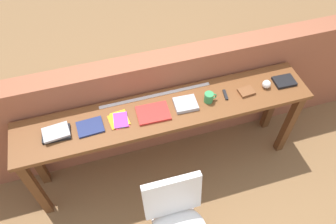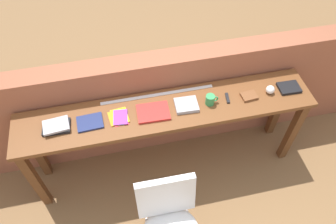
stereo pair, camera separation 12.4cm
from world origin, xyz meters
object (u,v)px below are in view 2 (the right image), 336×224
object	(u,v)px
pamphlet_pile_colourful	(119,117)
sports_ball_small	(270,90)
multitool_folded	(227,98)
chair_white_moulded	(169,221)
magazine_cycling	(90,122)
book_open_centre	(153,112)
book_repair_rightmost	(289,88)
leather_journal_brown	(249,96)
mug	(210,100)
book_stack_leftmost	(56,126)

from	to	relation	value
pamphlet_pile_colourful	sports_ball_small	distance (m)	1.29
multitool_folded	pamphlet_pile_colourful	bearing A→B (deg)	-179.52
chair_white_moulded	pamphlet_pile_colourful	xyz separation A→B (m)	(-0.24, 0.78, 0.36)
magazine_cycling	book_open_centre	size ratio (longest dim) A/B	0.78
chair_white_moulded	book_repair_rightmost	distance (m)	1.51
book_open_centre	leather_journal_brown	size ratio (longest dim) A/B	2.01
multitool_folded	sports_ball_small	world-z (taller)	sports_ball_small
multitool_folded	leather_journal_brown	xyz separation A→B (m)	(0.19, -0.02, 0.00)
chair_white_moulded	sports_ball_small	bearing A→B (deg)	36.39
sports_ball_small	leather_journal_brown	bearing A→B (deg)	-176.84
book_open_centre	multitool_folded	size ratio (longest dim) A/B	2.38
chair_white_moulded	mug	world-z (taller)	mug
sports_ball_small	book_repair_rightmost	world-z (taller)	sports_ball_small
sports_ball_small	multitool_folded	bearing A→B (deg)	178.37
magazine_cycling	leather_journal_brown	world-z (taller)	leather_journal_brown
sports_ball_small	pamphlet_pile_colourful	bearing A→B (deg)	179.87
magazine_cycling	multitool_folded	distance (m)	1.15
magazine_cycling	leather_journal_brown	size ratio (longest dim) A/B	1.56
magazine_cycling	pamphlet_pile_colourful	world-z (taller)	magazine_cycling
pamphlet_pile_colourful	book_open_centre	bearing A→B (deg)	-2.40
book_open_centre	leather_journal_brown	bearing A→B (deg)	1.92
book_stack_leftmost	sports_ball_small	bearing A→B (deg)	-0.16
chair_white_moulded	mug	distance (m)	1.01
chair_white_moulded	book_repair_rightmost	xyz separation A→B (m)	(1.24, 0.78, 0.37)
magazine_cycling	pamphlet_pile_colourful	distance (m)	0.23
multitool_folded	book_repair_rightmost	distance (m)	0.56
mug	multitool_folded	xyz separation A→B (m)	(0.16, 0.02, -0.04)
book_stack_leftmost	pamphlet_pile_colourful	world-z (taller)	book_stack_leftmost
magazine_cycling	leather_journal_brown	bearing A→B (deg)	-3.07
magazine_cycling	leather_journal_brown	xyz separation A→B (m)	(1.34, -0.01, 0.00)
pamphlet_pile_colourful	mug	bearing A→B (deg)	-0.73
mug	leather_journal_brown	world-z (taller)	mug
chair_white_moulded	book_open_centre	bearing A→B (deg)	87.31
leather_journal_brown	book_repair_rightmost	size ratio (longest dim) A/B	0.71
magazine_cycling	pamphlet_pile_colourful	bearing A→B (deg)	-1.66
leather_journal_brown	sports_ball_small	distance (m)	0.19
chair_white_moulded	sports_ball_small	size ratio (longest dim) A/B	12.16
book_stack_leftmost	pamphlet_pile_colourful	bearing A→B (deg)	-0.26
sports_ball_small	book_stack_leftmost	bearing A→B (deg)	179.84
pamphlet_pile_colourful	leather_journal_brown	xyz separation A→B (m)	(1.10, -0.01, 0.00)
magazine_cycling	multitool_folded	xyz separation A→B (m)	(1.15, 0.01, -0.00)
book_stack_leftmost	book_repair_rightmost	world-z (taller)	book_stack_leftmost
book_open_centre	sports_ball_small	bearing A→B (deg)	2.54
book_open_centre	leather_journal_brown	distance (m)	0.83
magazine_cycling	book_repair_rightmost	world-z (taller)	book_repair_rightmost
multitool_folded	leather_journal_brown	distance (m)	0.19
book_stack_leftmost	mug	bearing A→B (deg)	-0.54
book_open_centre	sports_ball_small	world-z (taller)	sports_ball_small
chair_white_moulded	magazine_cycling	size ratio (longest dim) A/B	4.38
pamphlet_pile_colourful	leather_journal_brown	distance (m)	1.10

